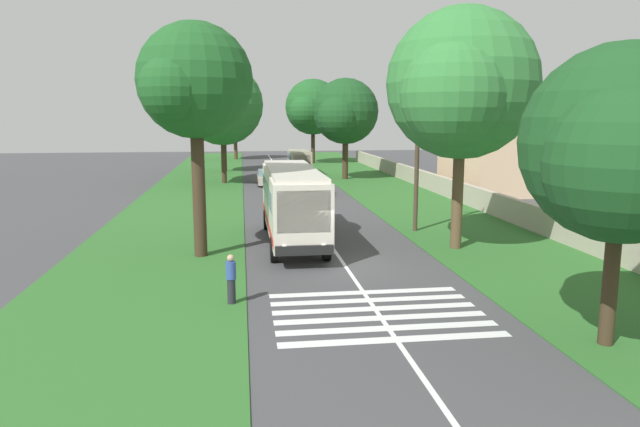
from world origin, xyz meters
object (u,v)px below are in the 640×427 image
Objects in this scene: trailing_car_1 at (267,178)px; roadside_tree_left_3 at (234,116)px; trailing_car_0 at (315,186)px; roadside_tree_right_2 at (458,87)px; roadside_tree_right_1 at (617,150)px; roadside_building at (495,146)px; utility_pole at (417,149)px; roadside_tree_left_1 at (193,85)px; roadside_tree_left_0 at (219,107)px; pedestrian at (231,278)px; roadside_tree_left_2 at (222,121)px; roadside_tree_right_0 at (312,108)px; roadside_tree_right_3 at (344,113)px; coach_bus at (292,200)px; trailing_minibus_0 at (299,160)px.

roadside_tree_left_3 is at bearing 5.89° from trailing_car_1.
roadside_tree_right_2 is at bearing -168.57° from trailing_car_0.
roadside_tree_right_2 is at bearing -0.68° from roadside_tree_right_1.
roadside_building reaches higher than trailing_car_1.
roadside_tree_left_1 is at bearing 109.92° from utility_pole.
roadside_tree_left_0 is 6.51× the size of pedestrian.
roadside_tree_left_3 reaches higher than roadside_tree_left_2.
roadside_tree_right_0 is 1.11× the size of roadside_tree_right_3.
utility_pole reaches higher than coach_bus.
roadside_tree_left_0 is at bearing -179.38° from roadside_tree_left_2.
trailing_minibus_0 is 10.03m from roadside_tree_left_2.
utility_pole reaches higher than roadside_tree_right_1.
trailing_minibus_0 is 0.70× the size of roadside_tree_left_2.
trailing_car_1 is at bearing 27.06° from trailing_car_0.
roadside_tree_left_2 is 18.43m from roadside_tree_left_3.
roadside_tree_left_1 reaches higher than pedestrian.
roadside_tree_right_3 is at bearing -15.03° from coach_bus.
roadside_tree_left_3 is at bearing 29.52° from roadside_building.
roadside_tree_left_2 is at bearing 64.32° from trailing_minibus_0.
roadside_tree_left_3 is 0.96× the size of roadside_tree_right_3.
trailing_car_0 is 0.52× the size of roadside_tree_right_1.
coach_bus is at bearing -62.48° from roadside_tree_left_1.
trailing_minibus_0 reaches higher than trailing_car_1.
roadside_tree_right_3 reaches higher than roadside_tree_left_3.
roadside_tree_right_1 is at bearing -178.81° from utility_pole.
roadside_tree_left_0 reaches higher than roadside_tree_left_3.
roadside_tree_left_3 is at bearing 21.39° from roadside_tree_right_3.
pedestrian is at bearing 167.05° from trailing_car_0.
roadside_tree_right_1 is at bearing -179.50° from roadside_tree_right_0.
roadside_tree_right_0 is (21.38, -11.10, 0.13)m from roadside_tree_left_0.
roadside_tree_right_2 is at bearing 179.70° from roadside_tree_right_3.
utility_pole is (-45.86, -0.20, -2.70)m from roadside_tree_right_0.
roadside_tree_left_0 is 27.08m from utility_pole.
roadside_building is (-20.39, -22.99, -1.92)m from roadside_tree_left_2.
roadside_tree_left_1 is at bearing 88.58° from roadside_tree_right_2.
trailing_car_0 is 0.50× the size of roadside_tree_left_2.
roadside_tree_right_3 reaches higher than roadside_building.
roadside_tree_left_0 reaches higher than trailing_car_0.
coach_bus is 1.01× the size of roadside_tree_left_0.
roadside_tree_right_3 reaches higher than roadside_tree_left_2.
trailing_car_0 is at bearing 11.43° from roadside_tree_right_2.
roadside_tree_left_3 is (38.81, 6.80, 5.49)m from trailing_car_0.
roadside_tree_right_1 is (-12.23, -11.74, -2.19)m from roadside_tree_left_1.
trailing_car_1 is at bearing -162.31° from roadside_tree_left_2.
roadside_tree_left_0 reaches higher than roadside_tree_right_3.
roadside_tree_right_3 is (42.75, -0.30, 1.11)m from roadside_tree_right_1.
trailing_car_1 is at bearing 0.41° from coach_bus.
roadside_building is 34.65m from pedestrian.
roadside_building reaches higher than pedestrian.
roadside_tree_right_0 reaches higher than pedestrian.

